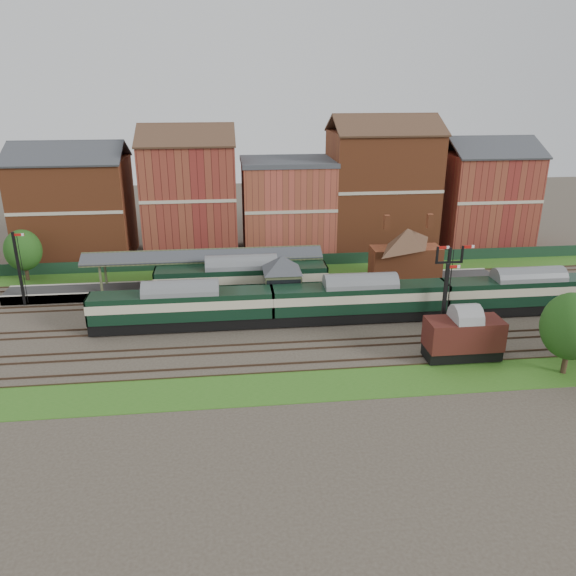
{
  "coord_description": "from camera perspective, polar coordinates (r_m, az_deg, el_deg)",
  "views": [
    {
      "loc": [
        -8.46,
        -50.04,
        22.54
      ],
      "look_at": [
        -2.53,
        2.0,
        3.0
      ],
      "focal_mm": 35.0,
      "sensor_mm": 36.0,
      "label": 1
    }
  ],
  "objects": [
    {
      "name": "platform",
      "position": [
        63.82,
        -2.99,
        0.23
      ],
      "size": [
        55.0,
        3.4,
        1.0
      ],
      "primitive_type": "cube",
      "color": "#2D2D2D",
      "rests_on": "ground"
    },
    {
      "name": "brick_hut",
      "position": [
        58.97,
        7.15,
        -0.93
      ],
      "size": [
        3.2,
        2.64,
        2.94
      ],
      "color": "maroon",
      "rests_on": "ground"
    },
    {
      "name": "tree_back",
      "position": [
        72.76,
        -25.33,
        3.48
      ],
      "size": [
        4.24,
        4.24,
        6.19
      ],
      "color": "#382619",
      "rests_on": "ground"
    },
    {
      "name": "station_building",
      "position": [
        65.87,
        11.9,
        3.62
      ],
      "size": [
        8.1,
        8.1,
        5.9
      ],
      "color": "#984926",
      "rests_on": "platform"
    },
    {
      "name": "grass_back",
      "position": [
        70.29,
        0.76,
        1.78
      ],
      "size": [
        90.0,
        4.5,
        0.06
      ],
      "primitive_type": "cube",
      "color": "#2D6619",
      "rests_on": "ground"
    },
    {
      "name": "semaphore_platform_end",
      "position": [
        64.58,
        -25.66,
        1.85
      ],
      "size": [
        1.23,
        0.25,
        8.0
      ],
      "color": "black",
      "rests_on": "ground"
    },
    {
      "name": "signal_box",
      "position": [
        56.96,
        -0.61,
        0.6
      ],
      "size": [
        5.4,
        5.4,
        6.0
      ],
      "color": "#6A7B57",
      "rests_on": "ground"
    },
    {
      "name": "semaphore_siding",
      "position": [
        50.32,
        15.56,
        -1.76
      ],
      "size": [
        1.23,
        0.25,
        8.0
      ],
      "color": "black",
      "rests_on": "ground"
    },
    {
      "name": "tree_far",
      "position": [
        49.8,
        26.87,
        -3.5
      ],
      "size": [
        4.76,
        4.76,
        6.95
      ],
      "color": "#382619",
      "rests_on": "ground"
    },
    {
      "name": "grass_front",
      "position": [
        45.01,
        5.3,
        -9.65
      ],
      "size": [
        90.0,
        5.0,
        0.06
      ],
      "primitive_type": "cube",
      "color": "#2D6619",
      "rests_on": "ground"
    },
    {
      "name": "fence",
      "position": [
        71.95,
        0.56,
        2.83
      ],
      "size": [
        90.0,
        0.12,
        1.5
      ],
      "primitive_type": "cube",
      "color": "#193823",
      "rests_on": "ground"
    },
    {
      "name": "goods_van_a",
      "position": [
        49.84,
        17.39,
        -4.65
      ],
      "size": [
        6.36,
        2.75,
        3.86
      ],
      "color": "black",
      "rests_on": "ground"
    },
    {
      "name": "platform_railcar",
      "position": [
        60.03,
        -4.72,
        0.83
      ],
      "size": [
        18.23,
        2.87,
        4.2
      ],
      "color": "black",
      "rests_on": "ground"
    },
    {
      "name": "semaphore_bracket",
      "position": [
        54.79,
        15.87,
        0.57
      ],
      "size": [
        3.6,
        0.25,
        8.18
      ],
      "color": "black",
      "rests_on": "ground"
    },
    {
      "name": "dmu_train",
      "position": [
        55.47,
        7.29,
        -1.08
      ],
      "size": [
        51.73,
        2.72,
        3.97
      ],
      "color": "black",
      "rests_on": "ground"
    },
    {
      "name": "ground",
      "position": [
        55.54,
        2.83,
        -3.52
      ],
      "size": [
        160.0,
        160.0,
        0.0
      ],
      "primitive_type": "plane",
      "color": "#473D33",
      "rests_on": "ground"
    },
    {
      "name": "town_backdrop",
      "position": [
        77.08,
        -0.2,
        8.83
      ],
      "size": [
        69.0,
        10.0,
        16.0
      ],
      "color": "#984926",
      "rests_on": "ground"
    },
    {
      "name": "canopy",
      "position": [
        62.49,
        -8.57,
        3.52
      ],
      "size": [
        26.0,
        3.89,
        4.08
      ],
      "color": "#4A5233",
      "rests_on": "platform"
    }
  ]
}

